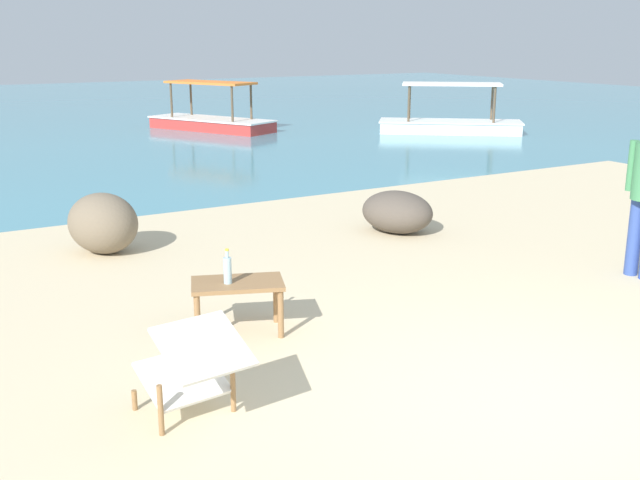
# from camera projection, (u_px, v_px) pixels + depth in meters

# --- Properties ---
(sand_beach) EXTENTS (18.00, 14.00, 0.04)m
(sand_beach) POSITION_uv_depth(u_px,v_px,m) (556.00, 418.00, 4.97)
(sand_beach) COLOR beige
(sand_beach) RESTS_ON ground
(water_surface) EXTENTS (60.00, 36.00, 0.03)m
(water_surface) POSITION_uv_depth(u_px,v_px,m) (14.00, 119.00, 23.34)
(water_surface) COLOR teal
(water_surface) RESTS_ON ground
(low_bench_table) EXTENTS (0.87, 0.68, 0.45)m
(low_bench_table) POSITION_uv_depth(u_px,v_px,m) (238.00, 290.00, 6.28)
(low_bench_table) COLOR olive
(low_bench_table) RESTS_ON sand_beach
(bottle) EXTENTS (0.07, 0.07, 0.30)m
(bottle) POSITION_uv_depth(u_px,v_px,m) (228.00, 270.00, 6.19)
(bottle) COLOR #A3C6D1
(bottle) RESTS_ON low_bench_table
(deck_chair_far) EXTENTS (0.62, 0.82, 0.68)m
(deck_chair_far) POSITION_uv_depth(u_px,v_px,m) (193.00, 365.00, 4.82)
(deck_chair_far) COLOR olive
(deck_chair_far) RESTS_ON sand_beach
(shore_rock_large) EXTENTS (1.03, 1.15, 0.53)m
(shore_rock_large) POSITION_uv_depth(u_px,v_px,m) (397.00, 212.00, 9.56)
(shore_rock_large) COLOR brown
(shore_rock_large) RESTS_ON sand_beach
(shore_rock_medium) EXTENTS (1.02, 1.10, 0.70)m
(shore_rock_medium) POSITION_uv_depth(u_px,v_px,m) (103.00, 223.00, 8.63)
(shore_rock_medium) COLOR #756651
(shore_rock_medium) RESTS_ON sand_beach
(boat_red) EXTENTS (2.64, 3.81, 1.29)m
(boat_red) POSITION_uv_depth(u_px,v_px,m) (211.00, 120.00, 20.32)
(boat_red) COLOR #C63833
(boat_red) RESTS_ON water_surface
(boat_white) EXTENTS (3.60, 3.17, 1.29)m
(boat_white) POSITION_uv_depth(u_px,v_px,m) (450.00, 122.00, 19.72)
(boat_white) COLOR white
(boat_white) RESTS_ON water_surface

